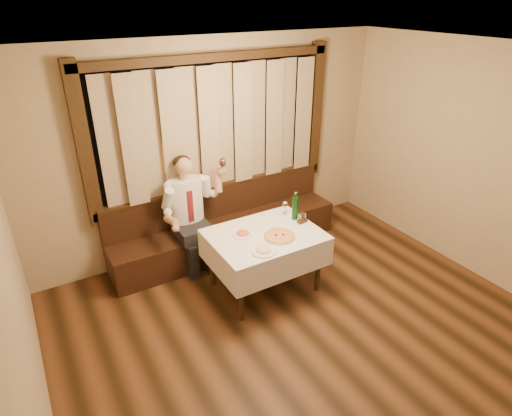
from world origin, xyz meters
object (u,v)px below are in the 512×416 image
banquette (226,229)px  green_bottle (295,208)px  pizza (279,236)px  pasta_red (243,232)px  dining_table (265,241)px  seated_man (189,206)px  pasta_cream (264,249)px  cruet_caddy (302,219)px

banquette → green_bottle: bearing=-60.7°
pizza → pasta_red: (-0.33, 0.26, 0.02)m
dining_table → pasta_red: bearing=154.3°
banquette → green_bottle: (0.51, -0.90, 0.60)m
dining_table → seated_man: size_ratio=0.86×
green_bottle → seated_man: (-1.05, 0.81, -0.06)m
pizza → seated_man: seated_man is taller
pasta_cream → seated_man: size_ratio=0.18×
banquette → green_bottle: 1.19m
banquette → cruet_caddy: 1.25m
pizza → green_bottle: green_bottle is taller
pizza → pasta_red: pasta_red is taller
banquette → seated_man: 0.77m
pasta_red → green_bottle: bearing=1.0°
pasta_red → seated_man: (-0.31, 0.82, 0.06)m
cruet_caddy → pizza: bearing=-166.7°
cruet_caddy → dining_table: bearing=173.5°
banquette → dining_table: 1.08m
pasta_red → green_bottle: 0.75m
banquette → pasta_red: (-0.23, -0.91, 0.48)m
green_bottle → seated_man: seated_man is taller
banquette → pasta_cream: size_ratio=11.75×
cruet_caddy → seated_man: (-1.07, 0.93, 0.05)m
banquette → pasta_cream: bearing=-98.9°
pasta_red → pizza: bearing=-38.8°
pasta_red → seated_man: seated_man is taller
dining_table → seated_man: (-0.54, 0.93, 0.20)m
pasta_cream → cruet_caddy: cruet_caddy is taller
pasta_red → pasta_cream: (0.02, -0.43, 0.00)m
dining_table → green_bottle: (0.51, 0.12, 0.26)m
pasta_cream → green_bottle: 0.85m
pasta_red → pasta_cream: pasta_cream is taller
cruet_caddy → seated_man: bearing=132.5°
pasta_red → cruet_caddy: cruet_caddy is taller
dining_table → cruet_caddy: 0.55m
pasta_cream → green_bottle: bearing=31.8°
dining_table → pizza: pizza is taller
seated_man → cruet_caddy: bearing=-41.1°
dining_table → pizza: 0.22m
pasta_cream → green_bottle: size_ratio=0.77×
pizza → pasta_red: bearing=141.2°
dining_table → seated_man: bearing=120.0°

